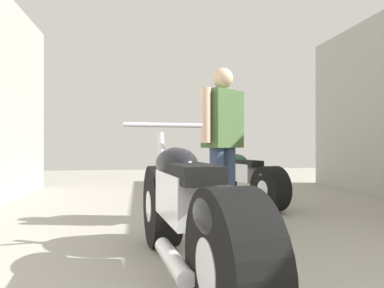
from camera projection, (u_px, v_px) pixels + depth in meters
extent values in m
plane|color=#9E998E|center=(244.00, 232.00, 3.34)|extent=(17.09, 17.09, 0.00)
cylinder|color=black|center=(162.00, 206.00, 2.87)|extent=(0.30, 0.68, 0.66)
cylinder|color=silver|center=(162.00, 206.00, 2.87)|extent=(0.26, 0.28, 0.25)
cylinder|color=black|center=(231.00, 267.00, 1.43)|extent=(0.30, 0.68, 0.66)
cylinder|color=silver|center=(231.00, 267.00, 1.43)|extent=(0.26, 0.28, 0.25)
cube|color=silver|center=(185.00, 196.00, 2.15)|extent=(0.33, 0.69, 0.29)
ellipsoid|color=black|center=(176.00, 164.00, 2.37)|extent=(0.33, 0.57, 0.23)
cube|color=black|center=(193.00, 173.00, 1.97)|extent=(0.29, 0.52, 0.10)
ellipsoid|color=black|center=(226.00, 214.00, 1.48)|extent=(0.32, 0.48, 0.25)
cylinder|color=silver|center=(163.00, 168.00, 2.83)|extent=(0.08, 0.26, 0.60)
cylinder|color=silver|center=(164.00, 125.00, 2.79)|extent=(0.64, 0.12, 0.04)
cylinder|color=silver|center=(173.00, 260.00, 1.82)|extent=(0.16, 0.57, 0.09)
cylinder|color=black|center=(222.00, 179.00, 5.52)|extent=(0.36, 0.60, 0.57)
cylinder|color=silver|center=(222.00, 179.00, 5.52)|extent=(0.28, 0.27, 0.22)
cylinder|color=black|center=(270.00, 189.00, 4.34)|extent=(0.36, 0.60, 0.57)
cylinder|color=silver|center=(270.00, 189.00, 4.34)|extent=(0.28, 0.27, 0.22)
cube|color=silver|center=(243.00, 172.00, 4.93)|extent=(0.35, 0.60, 0.25)
ellipsoid|color=#1E4728|center=(236.00, 160.00, 5.11)|extent=(0.34, 0.50, 0.19)
cube|color=black|center=(249.00, 163.00, 4.78)|extent=(0.29, 0.46, 0.09)
ellipsoid|color=#1E4728|center=(268.00, 174.00, 4.38)|extent=(0.32, 0.43, 0.21)
cylinder|color=silver|center=(223.00, 163.00, 5.48)|extent=(0.10, 0.23, 0.51)
cylinder|color=silver|center=(224.00, 144.00, 5.45)|extent=(0.54, 0.17, 0.03)
cylinder|color=silver|center=(246.00, 192.00, 4.63)|extent=(0.20, 0.49, 0.08)
cylinder|color=#384766|center=(228.00, 184.00, 3.81)|extent=(0.21, 0.21, 0.80)
cylinder|color=#384766|center=(217.00, 186.00, 3.67)|extent=(0.21, 0.21, 0.80)
cube|color=#476638|center=(223.00, 119.00, 3.74)|extent=(0.50, 0.46, 0.61)
cylinder|color=beige|center=(238.00, 118.00, 3.94)|extent=(0.15, 0.15, 0.56)
cylinder|color=beige|center=(206.00, 115.00, 3.55)|extent=(0.15, 0.15, 0.56)
sphere|color=beige|center=(223.00, 78.00, 3.75)|extent=(0.22, 0.22, 0.22)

